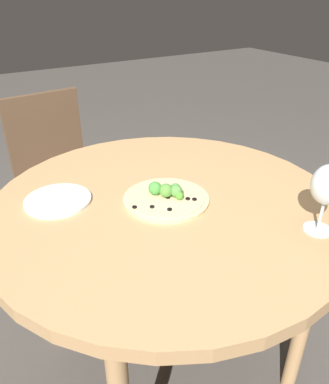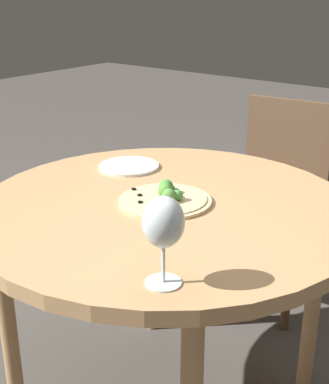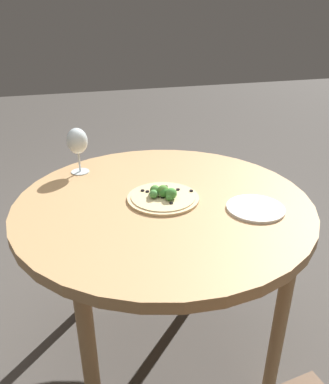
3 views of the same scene
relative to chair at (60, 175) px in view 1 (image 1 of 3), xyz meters
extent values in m
plane|color=#4C4742|center=(-0.09, 0.88, -0.48)|extent=(12.00, 12.00, 0.00)
cylinder|color=tan|center=(-0.09, 0.88, 0.25)|extent=(1.08, 1.08, 0.04)
cylinder|color=tan|center=(-0.42, 0.54, -0.13)|extent=(0.05, 0.05, 0.71)
cylinder|color=tan|center=(0.25, 0.54, -0.13)|extent=(0.05, 0.05, 0.71)
cylinder|color=tan|center=(-0.42, 1.21, -0.13)|extent=(0.05, 0.05, 0.71)
cube|color=brown|center=(-0.01, 0.06, -0.04)|extent=(0.44, 0.44, 0.04)
cube|color=brown|center=(0.01, -0.12, 0.18)|extent=(0.38, 0.07, 0.41)
cylinder|color=brown|center=(0.15, 0.25, -0.27)|extent=(0.04, 0.04, 0.42)
cylinder|color=brown|center=(-0.19, 0.22, -0.27)|extent=(0.04, 0.04, 0.42)
cylinder|color=brown|center=(0.18, -0.09, -0.27)|extent=(0.04, 0.04, 0.42)
cylinder|color=brown|center=(-0.16, -0.12, -0.27)|extent=(0.04, 0.04, 0.42)
cylinder|color=#DBBC89|center=(-0.08, 0.88, 0.27)|extent=(0.26, 0.26, 0.01)
cylinder|color=beige|center=(-0.08, 0.88, 0.28)|extent=(0.23, 0.23, 0.00)
sphere|color=#528B37|center=(-0.08, 0.88, 0.30)|extent=(0.04, 0.04, 0.04)
sphere|color=#4C912E|center=(-0.11, 0.91, 0.29)|extent=(0.02, 0.02, 0.02)
sphere|color=#41842C|center=(-0.08, 0.87, 0.30)|extent=(0.03, 0.03, 0.03)
sphere|color=#518E3F|center=(-0.11, 0.89, 0.30)|extent=(0.04, 0.04, 0.04)
sphere|color=#3B8933|center=(-0.09, 0.87, 0.30)|extent=(0.04, 0.04, 0.04)
sphere|color=#4A943F|center=(-0.08, 0.84, 0.29)|extent=(0.02, 0.02, 0.02)
sphere|color=#508443|center=(-0.09, 0.87, 0.29)|extent=(0.03, 0.03, 0.03)
sphere|color=#4D9939|center=(-0.08, 0.88, 0.29)|extent=(0.03, 0.03, 0.03)
sphere|color=#4B9044|center=(-0.12, 0.87, 0.30)|extent=(0.03, 0.03, 0.03)
sphere|color=#458E3B|center=(-0.07, 0.85, 0.30)|extent=(0.04, 0.04, 0.04)
cylinder|color=black|center=(-0.08, 0.81, 0.28)|extent=(0.01, 0.01, 0.00)
cylinder|color=black|center=(0.02, 0.88, 0.28)|extent=(0.01, 0.01, 0.00)
cylinder|color=black|center=(-0.08, 0.88, 0.28)|extent=(0.01, 0.01, 0.00)
cylinder|color=black|center=(-0.09, 0.86, 0.28)|extent=(0.01, 0.01, 0.00)
cylinder|color=black|center=(-0.13, 0.93, 0.28)|extent=(0.01, 0.01, 0.00)
cylinder|color=black|center=(-0.09, 0.89, 0.28)|extent=(0.01, 0.01, 0.00)
cylinder|color=black|center=(-0.02, 0.91, 0.28)|extent=(0.01, 0.01, 0.00)
cylinder|color=black|center=(-0.15, 0.94, 0.28)|extent=(0.01, 0.01, 0.00)
cylinder|color=black|center=(-0.06, 0.95, 0.28)|extent=(0.01, 0.01, 0.00)
cylinder|color=silver|center=(-0.35, 1.22, 0.27)|extent=(0.08, 0.08, 0.00)
cylinder|color=silver|center=(-0.35, 1.22, 0.31)|extent=(0.01, 0.01, 0.08)
ellipsoid|color=silver|center=(-0.35, 1.22, 0.41)|extent=(0.09, 0.09, 0.11)
cylinder|color=silver|center=(0.20, 0.71, 0.27)|extent=(0.20, 0.20, 0.01)
camera|label=1|loc=(0.43, 1.71, 0.85)|focal=35.00mm
camera|label=2|loc=(-0.95, 1.98, 0.84)|focal=50.00mm
camera|label=3|loc=(-0.43, -0.29, 0.89)|focal=35.00mm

